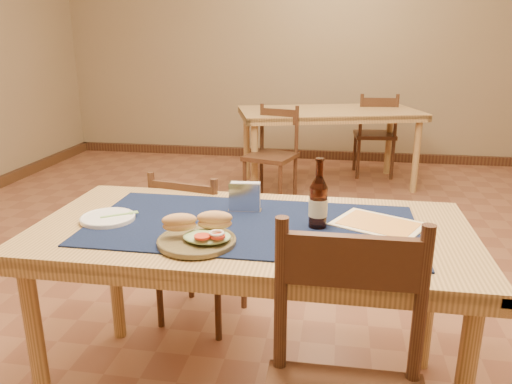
% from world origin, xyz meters
% --- Properties ---
extents(room, '(6.04, 7.04, 2.84)m').
position_xyz_m(room, '(0.00, 0.00, 1.40)').
color(room, brown).
rests_on(room, ground).
extents(main_table, '(1.60, 0.80, 0.75)m').
position_xyz_m(main_table, '(0.00, -0.80, 0.67)').
color(main_table, tan).
rests_on(main_table, ground).
extents(placemat, '(1.20, 0.60, 0.01)m').
position_xyz_m(placemat, '(0.00, -0.80, 0.75)').
color(placemat, '#111D3E').
rests_on(placemat, main_table).
extents(baseboard, '(6.00, 7.00, 0.10)m').
position_xyz_m(baseboard, '(0.00, 0.00, 0.05)').
color(baseboard, '#462C19').
rests_on(baseboard, ground).
extents(back_table, '(1.86, 1.29, 0.75)m').
position_xyz_m(back_table, '(0.20, 2.35, 0.67)').
color(back_table, tan).
rests_on(back_table, ground).
extents(chair_main_far, '(0.45, 0.45, 0.82)m').
position_xyz_m(chair_main_far, '(-0.36, -0.28, 0.43)').
color(chair_main_far, '#462C19').
rests_on(chair_main_far, ground).
extents(chair_back_near, '(0.49, 0.49, 0.85)m').
position_xyz_m(chair_back_near, '(-0.26, 1.75, 0.44)').
color(chair_back_near, '#462C19').
rests_on(chair_back_near, ground).
extents(chair_back_far, '(0.44, 0.44, 0.88)m').
position_xyz_m(chair_back_far, '(0.68, 2.78, 0.46)').
color(chair_back_far, '#462C19').
rests_on(chair_back_far, ground).
extents(sandwich_plate, '(0.27, 0.27, 0.10)m').
position_xyz_m(sandwich_plate, '(-0.14, -1.00, 0.78)').
color(sandwich_plate, brown).
rests_on(sandwich_plate, placemat).
extents(side_plate, '(0.20, 0.20, 0.02)m').
position_xyz_m(side_plate, '(-0.54, -0.84, 0.77)').
color(side_plate, white).
rests_on(side_plate, placemat).
extents(fork, '(0.12, 0.10, 0.00)m').
position_xyz_m(fork, '(-0.50, -0.82, 0.77)').
color(fork, '#8BC36B').
rests_on(fork, side_plate).
extents(beer_bottle, '(0.07, 0.07, 0.26)m').
position_xyz_m(beer_bottle, '(0.24, -0.78, 0.85)').
color(beer_bottle, '#3F170B').
rests_on(beer_bottle, placemat).
extents(napkin_holder, '(0.13, 0.06, 0.12)m').
position_xyz_m(napkin_holder, '(-0.05, -0.65, 0.81)').
color(napkin_holder, silver).
rests_on(napkin_holder, placemat).
extents(menu_card, '(0.37, 0.34, 0.01)m').
position_xyz_m(menu_card, '(0.46, -0.73, 0.76)').
color(menu_card, '#F5E8B9').
rests_on(menu_card, placemat).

